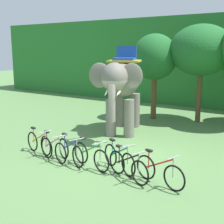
{
  "coord_description": "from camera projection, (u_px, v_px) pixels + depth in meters",
  "views": [
    {
      "loc": [
        5.5,
        -8.47,
        3.62
      ],
      "look_at": [
        -0.79,
        1.0,
        1.3
      ],
      "focal_mm": 49.22,
      "sensor_mm": 36.0,
      "label": 1
    }
  ],
  "objects": [
    {
      "name": "bike_black",
      "position": [
        128.0,
        166.0,
        8.65
      ],
      "size": [
        1.63,
        0.71,
        0.92
      ],
      "color": "black",
      "rests_on": "ground"
    },
    {
      "name": "bike_green",
      "position": [
        91.0,
        156.0,
        9.51
      ],
      "size": [
        1.67,
        0.6,
        0.92
      ],
      "color": "black",
      "rests_on": "ground"
    },
    {
      "name": "tree_center_left",
      "position": [
        155.0,
        57.0,
        15.75
      ],
      "size": [
        2.32,
        2.32,
        4.42
      ],
      "color": "brown",
      "rests_on": "ground"
    },
    {
      "name": "bike_blue",
      "position": [
        70.0,
        151.0,
        9.91
      ],
      "size": [
        1.6,
        0.76,
        0.92
      ],
      "color": "black",
      "rests_on": "ground"
    },
    {
      "name": "bike_red",
      "position": [
        159.0,
        171.0,
        8.29
      ],
      "size": [
        1.66,
        0.63,
        0.92
      ],
      "color": "black",
      "rests_on": "ground"
    },
    {
      "name": "ground_plane",
      "position": [
        115.0,
        156.0,
        10.62
      ],
      "size": [
        80.0,
        80.0,
        0.0
      ],
      "primitive_type": "plane",
      "color": "#567F47"
    },
    {
      "name": "elephant",
      "position": [
        123.0,
        83.0,
        13.13
      ],
      "size": [
        2.84,
        4.21,
        3.78
      ],
      "color": "slate",
      "rests_on": "ground"
    },
    {
      "name": "bike_orange",
      "position": [
        39.0,
        144.0,
        10.74
      ],
      "size": [
        1.67,
        0.61,
        0.92
      ],
      "color": "black",
      "rests_on": "ground"
    },
    {
      "name": "bike_teal",
      "position": [
        119.0,
        159.0,
        9.27
      ],
      "size": [
        1.57,
        0.82,
        0.92
      ],
      "color": "black",
      "rests_on": "ground"
    },
    {
      "name": "foliage_hedge",
      "position": [
        221.0,
        61.0,
        20.93
      ],
      "size": [
        36.0,
        6.0,
        5.73
      ],
      "primitive_type": "cube",
      "color": "#28702D",
      "rests_on": "ground"
    },
    {
      "name": "tree_right",
      "position": [
        201.0,
        50.0,
        15.04
      ],
      "size": [
        3.14,
        3.14,
        4.85
      ],
      "color": "brown",
      "rests_on": "ground"
    },
    {
      "name": "bike_pink",
      "position": [
        53.0,
        148.0,
        10.21
      ],
      "size": [
        1.65,
        0.65,
        0.92
      ],
      "color": "black",
      "rests_on": "ground"
    }
  ]
}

